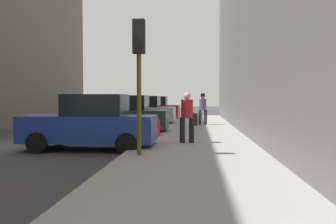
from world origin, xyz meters
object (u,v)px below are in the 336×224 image
Objects in this scene: parked_blue_sedan at (91,124)px; parked_red_hatchback at (153,108)px; fire_hydrant at (157,127)px; parked_silver_sedan at (141,111)px; traffic_light at (139,57)px; pedestrian_in_red_jacket at (187,115)px; pedestrian_with_beanie at (203,107)px; rolling_suitcase at (194,119)px; parked_dark_green_sedan at (123,116)px.

parked_blue_sedan and parked_red_hatchback have the same top height.
fire_hydrant is at bearing 60.73° from parked_blue_sedan.
parked_silver_sedan is 1.00× the size of parked_red_hatchback.
traffic_light reaches higher than pedestrian_in_red_jacket.
pedestrian_with_beanie is (1.94, 6.37, 0.64)m from fire_hydrant.
traffic_light reaches higher than parked_blue_sedan.
parked_red_hatchback is at bearing 95.61° from traffic_light.
pedestrian_with_beanie reaches higher than parked_silver_sedan.
pedestrian_in_red_jacket is 8.08m from rolling_suitcase.
parked_dark_green_sedan is 0.99× the size of parked_silver_sedan.
parked_dark_green_sedan is 2.38× the size of pedestrian_with_beanie.
parked_red_hatchback is 2.48× the size of pedestrian_in_red_jacket.
parked_red_hatchback is at bearing 90.00° from parked_dark_green_sedan.
parked_blue_sedan is at bearing 133.95° from traffic_light.
parked_blue_sedan and parked_dark_green_sedan have the same top height.
parked_dark_green_sedan is at bearing -90.00° from parked_red_hatchback.
parked_silver_sedan is (-0.00, 5.67, 0.00)m from parked_dark_green_sedan.
traffic_light reaches higher than pedestrian_with_beanie.
rolling_suitcase is at bearing 82.62° from traffic_light.
traffic_light is at bearing -81.83° from parked_silver_sedan.
pedestrian_with_beanie is at bearing 80.67° from traffic_light.
pedestrian_in_red_jacket reaches higher than parked_red_hatchback.
traffic_light is 11.78m from pedestrian_with_beanie.
pedestrian_in_red_jacket is at bearing -91.39° from rolling_suitcase.
traffic_light is (1.85, -1.92, 1.91)m from parked_blue_sedan.
parked_blue_sedan is 10.30m from pedestrian_with_beanie.
traffic_light is at bearing -89.44° from fire_hydrant.
pedestrian_with_beanie is at bearing 53.82° from rolling_suitcase.
rolling_suitcase is (3.26, -8.03, -0.36)m from parked_red_hatchback.
pedestrian_in_red_jacket is at bearing 15.79° from parked_blue_sedan.
parked_dark_green_sedan and parked_red_hatchback have the same top height.
pedestrian_with_beanie is (3.74, 4.28, 0.29)m from parked_dark_green_sedan.
parked_dark_green_sedan is 5.40m from pedestrian_in_red_jacket.
parked_red_hatchback is 16.38m from pedestrian_in_red_jacket.
pedestrian_with_beanie is 1.71× the size of rolling_suitcase.
traffic_light is at bearing -84.39° from parked_red_hatchback.
pedestrian_with_beanie is at bearing -20.44° from parked_silver_sedan.
pedestrian_with_beanie is 1.05m from rolling_suitcase.
parked_red_hatchback is 8.68m from rolling_suitcase.
rolling_suitcase is (1.40, 10.85, -2.27)m from traffic_light.
rolling_suitcase is at bearing 88.61° from pedestrian_in_red_jacket.
traffic_light is at bearing -99.33° from pedestrian_with_beanie.
rolling_suitcase is (3.26, 8.92, -0.36)m from parked_blue_sedan.
traffic_light is (1.85, -18.88, 1.91)m from parked_red_hatchback.
fire_hydrant is (1.80, -2.09, -0.35)m from parked_dark_green_sedan.
parked_blue_sedan is at bearing -119.27° from fire_hydrant.
parked_blue_sedan is 0.99× the size of parked_silver_sedan.
pedestrian_in_red_jacket is (3.06, -10.12, 0.26)m from parked_silver_sedan.
pedestrian_with_beanie is at bearing -63.07° from parked_red_hatchback.
parked_blue_sedan is 9.51m from rolling_suitcase.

